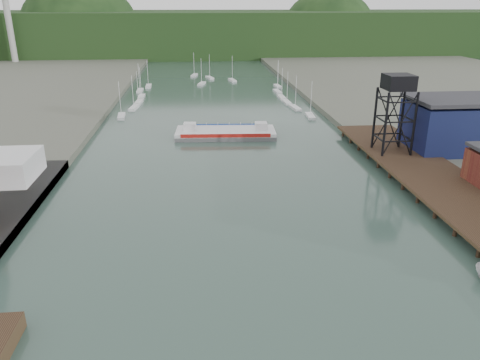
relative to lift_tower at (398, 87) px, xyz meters
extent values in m
cube|color=black|center=(2.00, -13.00, -13.75)|extent=(14.00, 70.00, 0.50)
cylinder|color=black|center=(-4.00, -13.00, -14.85)|extent=(0.60, 0.60, 2.20)
cylinder|color=black|center=(8.00, -13.00, -14.85)|extent=(0.60, 0.60, 2.20)
cylinder|color=black|center=(-3.00, -3.00, -7.00)|extent=(0.50, 0.50, 13.00)
cylinder|color=black|center=(3.00, -3.00, -7.00)|extent=(0.50, 0.50, 13.00)
cylinder|color=black|center=(-3.00, 3.00, -7.00)|extent=(0.50, 0.50, 13.00)
cylinder|color=black|center=(3.00, 3.00, -7.00)|extent=(0.50, 0.50, 13.00)
cube|color=black|center=(0.00, 0.00, 1.00)|extent=(5.50, 5.50, 3.00)
cube|color=#0B1832|center=(15.00, 2.00, -9.05)|extent=(20.00, 14.00, 10.00)
cube|color=#2D2D33|center=(15.00, 2.00, -3.15)|extent=(20.50, 14.50, 0.80)
cube|color=silver|center=(-62.54, 45.89, -15.30)|extent=(2.67, 7.65, 0.90)
cube|color=silver|center=(-60.28, 57.30, -15.30)|extent=(2.81, 7.67, 0.90)
cube|color=silver|center=(-59.71, 66.17, -15.30)|extent=(2.35, 7.59, 0.90)
cube|color=silver|center=(-59.81, 76.09, -15.30)|extent=(2.01, 7.50, 0.90)
cube|color=silver|center=(-61.64, 88.33, -15.30)|extent=(2.00, 7.50, 0.90)
cube|color=silver|center=(-59.32, 98.17, -15.30)|extent=(2.16, 7.54, 0.90)
cube|color=silver|center=(-7.44, 41.03, -15.30)|extent=(2.53, 7.62, 0.90)
cube|color=silver|center=(-9.54, 52.51, -15.30)|extent=(2.76, 7.67, 0.90)
cube|color=silver|center=(-10.54, 61.29, -15.30)|extent=(2.22, 7.56, 0.90)
cube|color=silver|center=(-10.73, 70.28, -15.30)|extent=(2.18, 7.54, 0.90)
cube|color=silver|center=(-10.33, 81.38, -15.30)|extent=(2.46, 7.61, 0.90)
cube|color=silver|center=(-8.22, 92.99, -15.30)|extent=(2.48, 7.61, 0.90)
cube|color=silver|center=(-38.16, 102.00, -15.30)|extent=(3.78, 7.76, 0.90)
cube|color=silver|center=(-24.96, 110.00, -15.30)|extent=(3.31, 7.74, 0.90)
cube|color=silver|center=(-34.34, 118.00, -15.30)|extent=(3.76, 7.76, 0.90)
cube|color=silver|center=(-41.11, 126.00, -15.30)|extent=(3.40, 7.74, 0.90)
cylinder|color=#A8A8A3|center=(-137.00, 177.00, 14.35)|extent=(3.20, 3.20, 60.00)
cube|color=black|center=(-35.00, 242.00, -3.65)|extent=(500.00, 120.00, 28.00)
sphere|color=black|center=(-115.00, 242.00, -7.65)|extent=(80.00, 80.00, 80.00)
sphere|color=black|center=(55.00, 252.00, -9.65)|extent=(70.00, 70.00, 70.00)
cube|color=#555557|center=(-33.52, 22.40, -15.15)|extent=(25.21, 11.30, 0.99)
cube|color=silver|center=(-33.52, 22.40, -14.27)|extent=(25.21, 11.30, 0.79)
cube|color=#AC1913|center=(-33.82, 17.42, -14.07)|extent=(21.68, 1.43, 0.89)
cube|color=#163E9C|center=(-33.23, 27.37, -14.07)|extent=(21.68, 1.43, 0.89)
cube|color=silver|center=(-42.39, 22.92, -13.08)|extent=(3.13, 3.13, 1.97)
cube|color=silver|center=(-24.66, 21.87, -13.08)|extent=(3.13, 3.13, 1.97)
camera|label=1|loc=(-40.56, -91.13, 16.02)|focal=35.00mm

